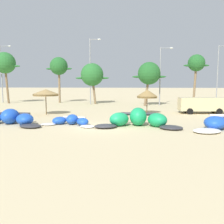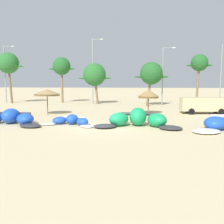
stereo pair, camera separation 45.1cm
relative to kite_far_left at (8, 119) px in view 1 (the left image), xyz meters
name	(u,v)px [view 1 (the left image)]	position (x,y,z in m)	size (l,w,h in m)	color
ground_plane	(101,127)	(8.17, -0.67, -0.51)	(260.00, 260.00, 0.00)	beige
kite_far_left	(8,119)	(0.00, 0.00, 0.00)	(7.40, 3.65, 1.32)	#333338
kite_left	(71,121)	(5.46, 0.22, -0.17)	(4.97, 2.88, 0.87)	white
kite_left_of_center	(138,119)	(11.16, -0.05, 0.07)	(7.32, 3.50, 1.51)	#333338
beach_umbrella_near_van	(46,93)	(1.16, 6.50, 1.97)	(2.92, 2.92, 2.84)	brown
beach_umbrella_middle	(147,94)	(12.44, 8.25, 1.78)	(2.40, 2.40, 2.76)	brown
parked_van	(201,104)	(18.73, 8.95, 0.59)	(5.33, 2.26, 1.84)	beige
palm_leftmost	(5,63)	(-10.51, 20.43, 6.21)	(5.34, 3.56, 8.57)	brown
palm_left	(59,67)	(-1.82, 22.26, 5.73)	(4.59, 3.06, 7.87)	#7F6647
palm_left_of_gap	(92,75)	(4.29, 20.18, 4.26)	(5.56, 3.71, 6.66)	#7F6647
palm_center_left	(149,74)	(13.32, 17.65, 4.35)	(5.09, 3.39, 6.61)	#7F6647
palm_center_right	(196,64)	(21.15, 21.26, 6.03)	(4.09, 2.73, 8.04)	#7F6647
lamppost_west	(2,71)	(-11.83, 21.98, 5.01)	(2.01, 0.24, 9.90)	gray
lamppost_west_center	(91,68)	(4.19, 19.65, 5.28)	(1.84, 0.24, 10.47)	gray
lamppost_east_center	(161,73)	(15.27, 18.86, 4.51)	(1.97, 0.24, 8.92)	gray
lamppost_east	(219,71)	(25.20, 22.69, 4.87)	(1.91, 0.24, 9.63)	gray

